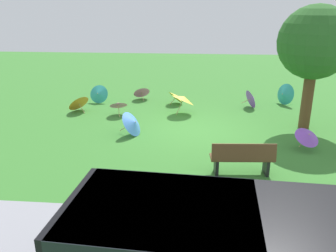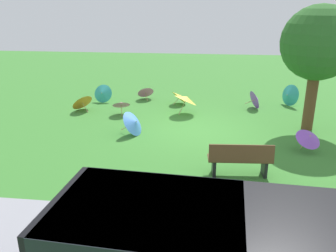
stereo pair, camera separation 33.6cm
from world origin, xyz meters
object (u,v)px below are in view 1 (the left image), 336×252
(parasol_teal_0, at_px, (98,94))
(parasol_blue_0, at_px, (133,123))
(parasol_yellow_1, at_px, (184,98))
(van_dark, at_px, (217,248))
(parasol_purple_0, at_px, (252,98))
(parasol_purple_1, at_px, (308,136))
(parasol_yellow_0, at_px, (176,96))
(parasol_orange_0, at_px, (78,102))
(parasol_teal_2, at_px, (284,94))
(parasol_pink_1, at_px, (141,92))
(parasol_pink_0, at_px, (118,104))
(park_bench, at_px, (242,158))
(shade_tree, at_px, (315,43))

(parasol_teal_0, distance_m, parasol_blue_0, 4.47)
(parasol_blue_0, distance_m, parasol_yellow_1, 2.97)
(van_dark, height_order, parasol_teal_0, van_dark)
(parasol_purple_0, height_order, parasol_purple_1, parasol_purple_0)
(parasol_teal_0, relative_size, parasol_yellow_0, 0.86)
(van_dark, distance_m, parasol_blue_0, 7.10)
(parasol_purple_0, distance_m, parasol_blue_0, 5.73)
(parasol_orange_0, height_order, parasol_teal_0, parasol_teal_0)
(parasol_teal_2, bearing_deg, parasol_orange_0, 11.85)
(parasol_purple_0, xyz_separation_m, parasol_purple_1, (-0.98, 4.53, 0.07))
(parasol_pink_1, bearing_deg, parasol_pink_0, 78.31)
(parasol_pink_0, xyz_separation_m, parasol_purple_1, (-6.37, 3.00, 0.03))
(parasol_purple_1, bearing_deg, parasol_teal_0, -31.53)
(parasol_pink_1, xyz_separation_m, parasol_teal_2, (-6.32, 0.33, 0.10))
(parasol_teal_0, height_order, parasol_yellow_0, parasol_teal_0)
(park_bench, xyz_separation_m, parasol_purple_0, (-1.12, -6.27, -0.07))
(park_bench, xyz_separation_m, parasol_teal_2, (-2.56, -6.87, 0.00))
(parasol_teal_0, bearing_deg, van_dark, 114.20)
(park_bench, height_order, parasol_blue_0, park_bench)
(parasol_teal_0, height_order, parasol_purple_0, parasol_teal_0)
(parasol_yellow_0, bearing_deg, shade_tree, 150.84)
(parasol_orange_0, xyz_separation_m, parasol_teal_0, (-0.46, -1.37, 0.02))
(parasol_yellow_0, xyz_separation_m, parasol_pink_1, (1.66, -0.67, 0.02))
(van_dark, bearing_deg, parasol_purple_0, -100.78)
(parasol_pink_0, bearing_deg, shade_tree, 173.01)
(parasol_pink_0, xyz_separation_m, parasol_teal_2, (-6.83, -2.14, 0.03))
(van_dark, distance_m, parasol_teal_0, 11.52)
(parasol_teal_0, distance_m, parasol_teal_2, 8.13)
(parasol_blue_0, bearing_deg, parasol_yellow_0, -106.69)
(park_bench, distance_m, shade_tree, 5.30)
(parasol_teal_0, bearing_deg, parasol_pink_0, 127.15)
(van_dark, height_order, parasol_purple_1, van_dark)
(parasol_orange_0, distance_m, parasol_pink_0, 1.78)
(shade_tree, distance_m, parasol_purple_0, 3.78)
(parasol_purple_0, height_order, parasol_yellow_0, parasol_purple_0)
(park_bench, bearing_deg, parasol_yellow_0, -72.19)
(parasol_teal_2, bearing_deg, park_bench, 69.55)
(park_bench, bearing_deg, parasol_teal_0, -49.22)
(parasol_orange_0, height_order, parasol_pink_1, parasol_orange_0)
(parasol_yellow_0, bearing_deg, park_bench, 107.81)
(parasol_teal_0, xyz_separation_m, parasol_pink_0, (-1.29, 1.70, 0.03))
(parasol_blue_0, relative_size, parasol_pink_0, 1.20)
(parasol_purple_1, bearing_deg, parasol_pink_0, -25.19)
(parasol_teal_2, bearing_deg, parasol_purple_1, 84.89)
(parasol_orange_0, bearing_deg, parasol_pink_0, 169.15)
(park_bench, bearing_deg, parasol_yellow_1, -71.42)
(parasol_orange_0, bearing_deg, parasol_teal_2, -168.15)
(parasol_pink_0, xyz_separation_m, parasol_yellow_0, (-2.17, -1.79, -0.10))
(van_dark, height_order, parasol_yellow_0, van_dark)
(parasol_orange_0, relative_size, parasol_yellow_0, 1.11)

